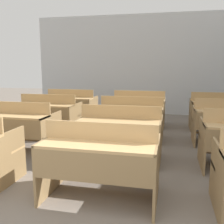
# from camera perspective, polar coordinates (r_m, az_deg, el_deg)

# --- Properties ---
(wall_back) EXTENTS (6.90, 0.06, 3.03)m
(wall_back) POSITION_cam_1_polar(r_m,az_deg,el_deg) (8.27, 6.97, 10.14)
(wall_back) COLOR silver
(wall_back) RESTS_ON ground_plane
(bench_front_center) EXTENTS (1.25, 0.79, 0.88)m
(bench_front_center) POSITION_cam_1_polar(r_m,az_deg,el_deg) (2.93, -2.56, -10.32)
(bench_front_center) COLOR #95764C
(bench_front_center) RESTS_ON ground_plane
(bench_second_left) EXTENTS (1.25, 0.79, 0.88)m
(bench_second_left) POSITION_cam_1_polar(r_m,az_deg,el_deg) (4.79, -19.89, -2.89)
(bench_second_left) COLOR #93754B
(bench_second_left) RESTS_ON ground_plane
(bench_second_center) EXTENTS (1.25, 0.79, 0.88)m
(bench_second_center) POSITION_cam_1_polar(r_m,az_deg,el_deg) (4.10, 1.86, -4.39)
(bench_second_center) COLOR #93744A
(bench_second_center) RESTS_ON ground_plane
(bench_third_left) EXTENTS (1.25, 0.79, 0.88)m
(bench_third_left) POSITION_cam_1_polar(r_m,az_deg,el_deg) (5.84, -13.67, -0.34)
(bench_third_left) COLOR olive
(bench_third_left) RESTS_ON ground_plane
(bench_third_center) EXTENTS (1.25, 0.79, 0.88)m
(bench_third_center) POSITION_cam_1_polar(r_m,az_deg,el_deg) (5.29, 4.28, -1.14)
(bench_third_center) COLOR olive
(bench_third_center) RESTS_ON ground_plane
(bench_back_left) EXTENTS (1.25, 0.79, 0.88)m
(bench_back_left) POSITION_cam_1_polar(r_m,az_deg,el_deg) (6.97, -8.98, 1.44)
(bench_back_left) COLOR olive
(bench_back_left) RESTS_ON ground_plane
(bench_back_center) EXTENTS (1.25, 0.79, 0.88)m
(bench_back_center) POSITION_cam_1_polar(r_m,az_deg,el_deg) (6.53, 5.91, 0.95)
(bench_back_center) COLOR #93754B
(bench_back_center) RESTS_ON ground_plane
(bench_back_right) EXTENTS (1.25, 0.79, 0.88)m
(bench_back_right) POSITION_cam_1_polar(r_m,az_deg,el_deg) (6.56, 22.15, 0.30)
(bench_back_right) COLOR olive
(bench_back_right) RESTS_ON ground_plane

